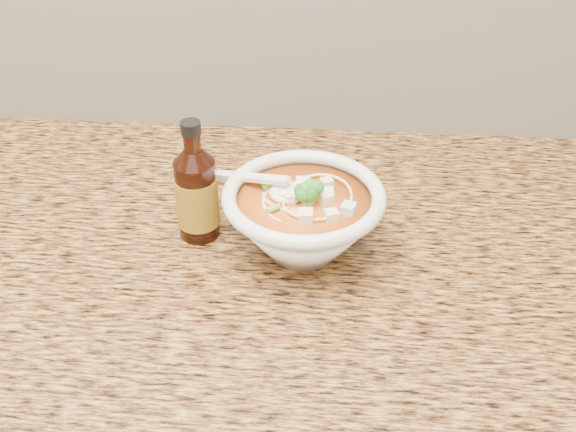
{
  "coord_description": "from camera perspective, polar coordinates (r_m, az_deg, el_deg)",
  "views": [
    {
      "loc": [
        0.33,
        0.91,
        1.5
      ],
      "look_at": [
        0.27,
        1.66,
        0.95
      ],
      "focal_mm": 45.0,
      "sensor_mm": 36.0,
      "label": 1
    }
  ],
  "objects": [
    {
      "name": "soup_bowl",
      "position": [
        0.93,
        1.23,
        -0.29
      ],
      "size": [
        0.23,
        0.21,
        0.12
      ],
      "rotation": [
        0.0,
        0.0,
        -0.33
      ],
      "color": "silver",
      "rests_on": "counter_slab"
    },
    {
      "name": "counter_slab",
      "position": [
        1.04,
        -14.96,
        -2.01
      ],
      "size": [
        4.0,
        0.68,
        0.04
      ],
      "primitive_type": "cube",
      "color": "olive",
      "rests_on": "cabinet"
    },
    {
      "name": "hot_sauce_bottle",
      "position": [
        0.96,
        -7.23,
        1.74
      ],
      "size": [
        0.06,
        0.06,
        0.17
      ],
      "rotation": [
        0.0,
        0.0,
        -0.02
      ],
      "color": "black",
      "rests_on": "counter_slab"
    }
  ]
}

